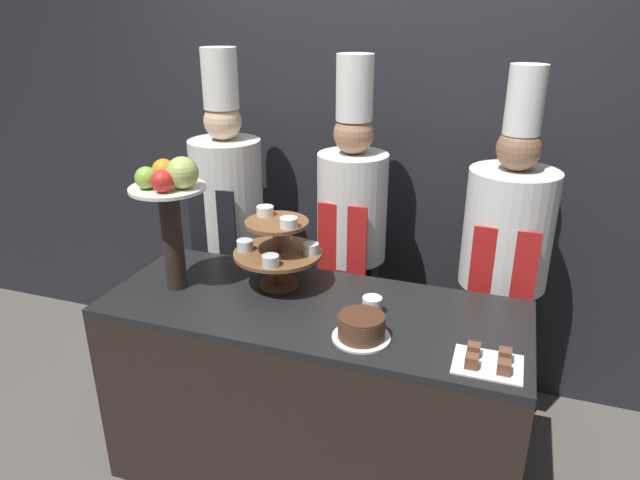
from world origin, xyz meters
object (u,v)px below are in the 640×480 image
object	(u,v)px
cake_round	(361,327)
chef_center_right	(504,258)
chef_left	(229,215)
chef_center_left	(351,231)
fruit_pedestal	(171,198)
cup_white	(372,305)
tiered_stand	(278,246)
cake_square_tray	(488,361)

from	to	relation	value
cake_round	chef_center_right	xyz separation A→B (m)	(0.47, 0.78, 0.01)
chef_left	chef_center_left	world-z (taller)	chef_left
chef_center_left	chef_center_right	world-z (taller)	chef_center_left
fruit_pedestal	cup_white	xyz separation A→B (m)	(0.85, 0.05, -0.37)
cup_white	chef_left	bearing A→B (deg)	147.80
tiered_stand	fruit_pedestal	size ratio (longest dim) A/B	0.65
fruit_pedestal	chef_center_right	xyz separation A→B (m)	(1.32, 0.64, -0.35)
cake_square_tray	chef_center_right	distance (m)	0.81
cake_round	chef_left	xyz separation A→B (m)	(-0.95, 0.78, 0.06)
cake_round	chef_left	distance (m)	1.23
cake_round	cup_white	size ratio (longest dim) A/B	2.77
cake_square_tray	chef_center_right	size ratio (longest dim) A/B	0.13
chef_center_left	chef_center_right	distance (m)	0.73
tiered_stand	cup_white	xyz separation A→B (m)	(0.45, -0.11, -0.15)
fruit_pedestal	chef_center_left	size ratio (longest dim) A/B	0.32
fruit_pedestal	chef_center_right	bearing A→B (deg)	25.79
fruit_pedestal	cake_round	size ratio (longest dim) A/B	2.69
fruit_pedestal	cake_square_tray	distance (m)	1.38
cake_square_tray	chef_center_right	world-z (taller)	chef_center_right
fruit_pedestal	chef_left	bearing A→B (deg)	98.16
chef_center_left	cup_white	bearing A→B (deg)	-66.41
fruit_pedestal	cup_white	distance (m)	0.93
chef_left	chef_center_left	size ratio (longest dim) A/B	1.01
fruit_pedestal	chef_left	xyz separation A→B (m)	(-0.09, 0.64, -0.30)
fruit_pedestal	chef_left	distance (m)	0.71
cake_square_tray	chef_left	xyz separation A→B (m)	(-1.40, 0.81, 0.08)
tiered_stand	chef_left	bearing A→B (deg)	135.37
cake_square_tray	fruit_pedestal	bearing A→B (deg)	172.62
fruit_pedestal	cup_white	size ratio (longest dim) A/B	7.46
cake_round	chef_center_right	distance (m)	0.91
chef_left	fruit_pedestal	bearing A→B (deg)	-81.84
tiered_stand	cake_round	size ratio (longest dim) A/B	1.75
cup_white	fruit_pedestal	bearing A→B (deg)	-176.79
chef_center_right	chef_left	bearing A→B (deg)	180.00
fruit_pedestal	cup_white	world-z (taller)	fruit_pedestal
fruit_pedestal	chef_center_left	xyz separation A→B (m)	(0.59, 0.64, -0.30)
cake_round	chef_center_left	size ratio (longest dim) A/B	0.12
tiered_stand	fruit_pedestal	world-z (taller)	fruit_pedestal
tiered_stand	chef_center_left	distance (m)	0.53
cake_square_tray	chef_left	size ratio (longest dim) A/B	0.13
tiered_stand	cup_white	size ratio (longest dim) A/B	4.85
cup_white	chef_left	world-z (taller)	chef_left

